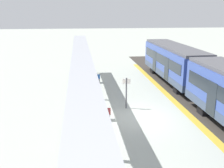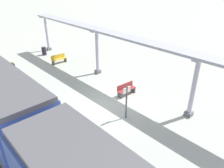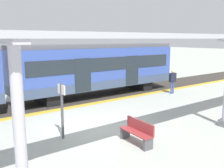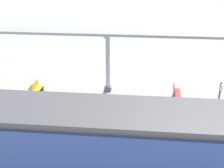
% 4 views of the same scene
% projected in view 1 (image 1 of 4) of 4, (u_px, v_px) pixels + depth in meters
% --- Properties ---
extents(ground_plane, '(176.00, 176.00, 0.00)m').
position_uv_depth(ground_plane, '(136.00, 118.00, 17.54)').
color(ground_plane, '#A9AFA3').
extents(tactile_edge_strip, '(0.52, 35.12, 0.01)m').
position_uv_depth(tactile_edge_strip, '(189.00, 115.00, 17.96)').
color(tactile_edge_strip, gold).
rests_on(tactile_edge_strip, ground).
extents(trackbed, '(3.20, 47.12, 0.01)m').
position_uv_depth(trackbed, '(216.00, 114.00, 18.17)').
color(trackbed, '#38332D').
rests_on(trackbed, ground).
extents(train_near_carriage, '(2.65, 11.74, 3.48)m').
position_uv_depth(train_near_carriage, '(173.00, 63.00, 26.01)').
color(train_near_carriage, '#354EA0').
rests_on(train_near_carriage, ground).
extents(canopy_pillar_nearest, '(1.10, 0.44, 3.85)m').
position_uv_depth(canopy_pillar_nearest, '(80.00, 55.00, 29.77)').
color(canopy_pillar_nearest, slate).
rests_on(canopy_pillar_nearest, ground).
extents(canopy_pillar_second, '(1.10, 0.44, 3.85)m').
position_uv_depth(canopy_pillar_second, '(82.00, 74.00, 20.83)').
color(canopy_pillar_second, slate).
rests_on(canopy_pillar_second, ground).
extents(canopy_pillar_third, '(1.10, 0.44, 3.85)m').
position_uv_depth(canopy_pillar_third, '(84.00, 119.00, 12.29)').
color(canopy_pillar_third, slate).
rests_on(canopy_pillar_third, ground).
extents(canopy_beam, '(1.20, 28.00, 0.16)m').
position_uv_depth(canopy_beam, '(82.00, 58.00, 16.22)').
color(canopy_beam, '#A8AAB2').
rests_on(canopy_beam, canopy_pillar_nearest).
extents(bench_mid_platform, '(1.52, 0.52, 0.86)m').
position_uv_depth(bench_mid_platform, '(98.00, 114.00, 17.00)').
color(bench_mid_platform, '#973133').
rests_on(bench_mid_platform, ground).
extents(bench_far_end, '(1.52, 0.51, 0.86)m').
position_uv_depth(bench_far_end, '(92.00, 79.00, 25.74)').
color(bench_far_end, '#2654A0').
rests_on(bench_far_end, ground).
extents(platform_info_sign, '(0.56, 0.10, 2.20)m').
position_uv_depth(platform_info_sign, '(126.00, 90.00, 18.93)').
color(platform_info_sign, '#4C4C51').
rests_on(platform_info_sign, ground).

